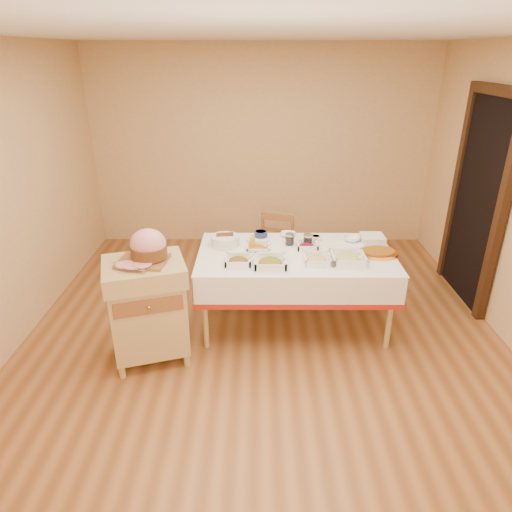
{
  "coord_description": "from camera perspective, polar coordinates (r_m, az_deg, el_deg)",
  "views": [
    {
      "loc": [
        -0.06,
        -3.59,
        2.48
      ],
      "look_at": [
        -0.07,
        0.2,
        0.77
      ],
      "focal_mm": 32.0,
      "sensor_mm": 36.0,
      "label": 1
    }
  ],
  "objects": [
    {
      "name": "serving_dish_f",
      "position": [
        4.35,
        6.4,
        1.24
      ],
      "size": [
        0.21,
        0.2,
        0.09
      ],
      "color": "white",
      "rests_on": "dining_table"
    },
    {
      "name": "preserve_jar_right",
      "position": [
        4.42,
        6.48,
        1.93
      ],
      "size": [
        0.09,
        0.09,
        0.11
      ],
      "color": "silver",
      "rests_on": "dining_table"
    },
    {
      "name": "plate_stack",
      "position": [
        4.61,
        14.35,
        2.07
      ],
      "size": [
        0.22,
        0.22,
        0.08
      ],
      "color": "white",
      "rests_on": "dining_table"
    },
    {
      "name": "room_shell",
      "position": [
        3.78,
        1.06,
        6.07
      ],
      "size": [
        5.0,
        5.0,
        5.0
      ],
      "color": "#975C2E",
      "rests_on": "ground"
    },
    {
      "name": "bowl_white_imported",
      "position": [
        4.65,
        4.02,
        2.7
      ],
      "size": [
        0.18,
        0.18,
        0.04
      ],
      "primitive_type": "imported",
      "rotation": [
        0.0,
        0.0,
        -0.19
      ],
      "color": "white",
      "rests_on": "dining_table"
    },
    {
      "name": "serving_dish_e",
      "position": [
        4.26,
        0.26,
        0.94
      ],
      "size": [
        0.23,
        0.22,
        0.1
      ],
      "color": "white",
      "rests_on": "dining_table"
    },
    {
      "name": "small_bowl_mid",
      "position": [
        4.62,
        0.6,
        2.83
      ],
      "size": [
        0.14,
        0.14,
        0.06
      ],
      "color": "navy",
      "rests_on": "dining_table"
    },
    {
      "name": "bowl_small_imported",
      "position": [
        4.61,
        11.9,
        2.15
      ],
      "size": [
        0.19,
        0.19,
        0.05
      ],
      "primitive_type": "imported",
      "rotation": [
        0.0,
        0.0,
        -0.27
      ],
      "color": "white",
      "rests_on": "dining_table"
    },
    {
      "name": "small_bowl_right",
      "position": [
        4.56,
        7.47,
        2.26
      ],
      "size": [
        0.1,
        0.1,
        0.05
      ],
      "color": "white",
      "rests_on": "dining_table"
    },
    {
      "name": "serving_dish_d",
      "position": [
        4.14,
        11.44,
        -0.28
      ],
      "size": [
        0.3,
        0.3,
        0.11
      ],
      "color": "white",
      "rests_on": "dining_table"
    },
    {
      "name": "mustard_bottle",
      "position": [
        4.29,
        -0.46,
        1.64
      ],
      "size": [
        0.05,
        0.05,
        0.16
      ],
      "color": "gold",
      "rests_on": "dining_table"
    },
    {
      "name": "serving_dish_a",
      "position": [
        4.02,
        -2.23,
        -0.61
      ],
      "size": [
        0.23,
        0.23,
        0.1
      ],
      "color": "white",
      "rests_on": "dining_table"
    },
    {
      "name": "small_bowl_left",
      "position": [
        4.54,
        -3.33,
        2.36
      ],
      "size": [
        0.11,
        0.11,
        0.05
      ],
      "color": "white",
      "rests_on": "dining_table"
    },
    {
      "name": "brass_platter",
      "position": [
        4.35,
        14.97,
        0.39
      ],
      "size": [
        0.38,
        0.27,
        0.05
      ],
      "color": "gold",
      "rests_on": "dining_table"
    },
    {
      "name": "ham_on_board",
      "position": [
        3.77,
        -13.41,
        1.0
      ],
      "size": [
        0.41,
        0.39,
        0.27
      ],
      "color": "brown",
      "rests_on": "butcher_cart"
    },
    {
      "name": "preserve_jar_left",
      "position": [
        4.43,
        4.23,
        2.04
      ],
      "size": [
        0.09,
        0.09,
        0.11
      ],
      "color": "silver",
      "rests_on": "dining_table"
    },
    {
      "name": "serving_dish_c",
      "position": [
        4.08,
        7.66,
        -0.43
      ],
      "size": [
        0.23,
        0.23,
        0.1
      ],
      "color": "white",
      "rests_on": "dining_table"
    },
    {
      "name": "butcher_cart",
      "position": [
        3.97,
        -13.4,
        -6.01
      ],
      "size": [
        0.78,
        0.71,
        0.92
      ],
      "color": "tan",
      "rests_on": "ground"
    },
    {
      "name": "bread_basket",
      "position": [
        4.41,
        -3.89,
        1.94
      ],
      "size": [
        0.27,
        0.27,
        0.12
      ],
      "color": "white",
      "rests_on": "dining_table"
    },
    {
      "name": "serving_dish_b",
      "position": [
        3.98,
        1.8,
        -0.82
      ],
      "size": [
        0.28,
        0.28,
        0.11
      ],
      "color": "white",
      "rests_on": "dining_table"
    },
    {
      "name": "dining_table",
      "position": [
        4.34,
        4.9,
        -1.55
      ],
      "size": [
        1.82,
        1.02,
        0.76
      ],
      "color": "tan",
      "rests_on": "ground"
    },
    {
      "name": "doorway",
      "position": [
        5.21,
        26.08,
        6.55
      ],
      "size": [
        0.09,
        1.1,
        2.2
      ],
      "color": "black",
      "rests_on": "ground"
    },
    {
      "name": "dining_chair",
      "position": [
        4.99,
        2.2,
        0.27
      ],
      "size": [
        0.5,
        0.49,
        0.88
      ],
      "color": "brown",
      "rests_on": "ground"
    }
  ]
}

